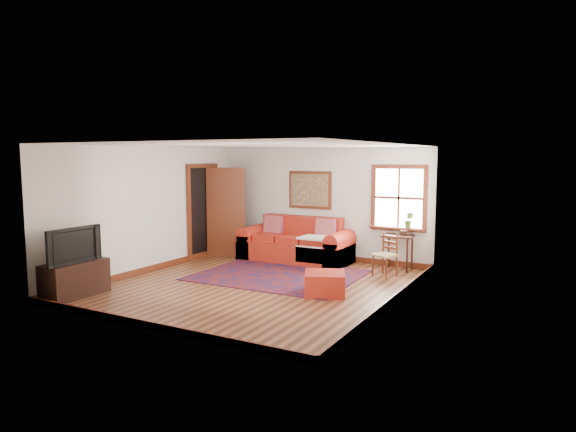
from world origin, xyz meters
The scene contains 13 objects.
ground centered at (0.00, 0.00, 0.00)m, with size 5.50×5.50×0.00m, color #432012.
room_envelope centered at (0.00, 0.02, 1.65)m, with size 5.04×5.54×2.52m.
window centered at (1.78, 2.70, 1.31)m, with size 1.18×0.20×1.38m.
doorway centered at (-2.21, 1.78, 1.07)m, with size 0.89×1.08×2.14m.
framed_artwork centered at (-0.30, 2.71, 1.55)m, with size 1.05×0.07×0.85m.
persian_rug centered at (-0.04, 0.82, 0.01)m, with size 3.03×2.42×0.02m, color #63140E.
red_leather_sofa centered at (-0.41, 2.27, 0.32)m, with size 2.47×1.02×0.97m.
red_ottoman centered at (1.32, 0.00, 0.19)m, with size 0.66×0.66×0.38m, color #AC2416.
side_table centered at (1.83, 2.45, 0.59)m, with size 0.60×0.45×0.72m.
ladder_back_chair centered at (1.81, 1.79, 0.45)m, with size 0.50×0.48×0.84m.
media_cabinet centered at (-2.24, -2.09, 0.29)m, with size 0.48×1.07×0.59m, color black.
television centered at (-2.22, -2.16, 0.88)m, with size 1.02×0.13×0.59m, color black.
candle_hurricane centered at (-2.19, -1.69, 0.67)m, with size 0.12×0.12×0.18m.
Camera 1 is at (4.80, -7.66, 2.31)m, focal length 32.00 mm.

